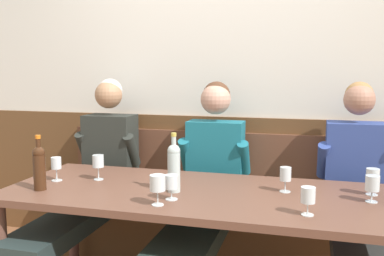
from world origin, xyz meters
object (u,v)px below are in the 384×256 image
(wine_glass_near_bucket, at_px, (158,184))
(wine_glass_mid_left, at_px, (171,183))
(wine_bottle_amber_mid, at_px, (174,166))
(wine_bottle_clear_water, at_px, (39,166))
(wine_glass_right_end, at_px, (308,197))
(person_center_left_seat, at_px, (204,190))
(person_left_seat, at_px, (360,202))
(wall_bench, at_px, (220,225))
(wine_glass_by_bottle, at_px, (373,177))
(person_right_seat, at_px, (90,178))
(dining_table, at_px, (196,204))
(wine_glass_left_end, at_px, (98,162))
(wine_glass_center_rear, at_px, (56,165))
(wine_glass_center_front, at_px, (372,185))
(wine_glass_mid_right, at_px, (285,175))

(wine_glass_near_bucket, distance_m, wine_glass_mid_left, 0.12)
(wine_bottle_amber_mid, height_order, wine_bottle_clear_water, wine_bottle_amber_mid)
(wine_bottle_clear_water, xyz_separation_m, wine_glass_right_end, (1.46, -0.04, -0.05))
(person_center_left_seat, relative_size, person_left_seat, 1.00)
(wall_bench, bearing_deg, person_center_left_seat, -95.79)
(wine_glass_by_bottle, bearing_deg, wall_bench, 151.30)
(person_center_left_seat, distance_m, wine_glass_by_bottle, 1.01)
(wine_glass_by_bottle, height_order, wine_glass_mid_left, wine_glass_by_bottle)
(person_right_seat, distance_m, wine_glass_near_bucket, 1.00)
(wine_glass_mid_left, bearing_deg, wall_bench, 84.61)
(wine_bottle_clear_water, relative_size, wine_glass_mid_left, 2.37)
(dining_table, xyz_separation_m, wine_glass_mid_left, (-0.08, -0.19, 0.17))
(person_right_seat, distance_m, wine_glass_mid_left, 0.96)
(person_center_left_seat, relative_size, wine_glass_near_bucket, 8.54)
(wine_glass_left_end, bearing_deg, wine_glass_near_bucket, -35.76)
(dining_table, distance_m, wine_bottle_amber_mid, 0.25)
(wine_glass_by_bottle, relative_size, wine_glass_near_bucket, 0.94)
(dining_table, height_order, wine_glass_right_end, wine_glass_right_end)
(wine_glass_center_rear, distance_m, wine_glass_left_end, 0.25)
(wine_glass_near_bucket, xyz_separation_m, wine_glass_center_front, (1.04, 0.34, -0.02))
(wall_bench, height_order, wine_glass_center_rear, wall_bench)
(wine_bottle_clear_water, distance_m, wine_glass_right_end, 1.47)
(wine_bottle_clear_water, xyz_separation_m, wine_glass_mid_right, (1.34, 0.33, -0.04))
(wine_glass_mid_right, bearing_deg, wine_glass_center_front, -9.07)
(wine_glass_left_end, bearing_deg, wine_bottle_amber_mid, -13.51)
(person_center_left_seat, relative_size, wine_bottle_clear_water, 4.22)
(person_right_seat, xyz_separation_m, wine_glass_by_bottle, (1.80, -0.17, 0.17))
(person_center_left_seat, distance_m, wine_glass_near_bucket, 0.66)
(person_center_left_seat, distance_m, person_left_seat, 0.94)
(wall_bench, bearing_deg, wine_bottle_clear_water, -133.39)
(person_right_seat, xyz_separation_m, wine_glass_center_rear, (-0.03, -0.36, 0.17))
(wine_bottle_amber_mid, xyz_separation_m, wine_glass_center_rear, (-0.77, 0.04, -0.05))
(wine_glass_center_front, bearing_deg, wine_glass_right_end, -136.86)
(wine_glass_by_bottle, xyz_separation_m, wine_glass_mid_right, (-0.46, -0.07, -0.00))
(wine_glass_mid_left, height_order, wine_glass_left_end, wine_glass_left_end)
(person_right_seat, relative_size, person_left_seat, 1.01)
(wall_bench, height_order, wine_glass_mid_left, wall_bench)
(wine_glass_near_bucket, xyz_separation_m, wine_glass_mid_left, (0.04, 0.11, -0.02))
(wine_glass_by_bottle, bearing_deg, wine_glass_center_front, -97.72)
(wine_bottle_amber_mid, bearing_deg, dining_table, 23.40)
(wall_bench, distance_m, wine_bottle_clear_water, 1.38)
(person_center_left_seat, bearing_deg, wine_glass_mid_right, -22.22)
(wine_glass_by_bottle, height_order, wine_glass_left_end, wine_glass_left_end)
(wine_glass_by_bottle, height_order, wine_glass_near_bucket, wine_glass_near_bucket)
(person_center_left_seat, relative_size, wine_glass_center_front, 9.55)
(dining_table, distance_m, wine_glass_near_bucket, 0.37)
(person_right_seat, height_order, wine_bottle_amber_mid, person_right_seat)
(wine_bottle_clear_water, bearing_deg, person_center_left_seat, 33.26)
(wall_bench, height_order, wine_bottle_amber_mid, wine_bottle_amber_mid)
(person_center_left_seat, relative_size, wine_glass_mid_right, 9.37)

